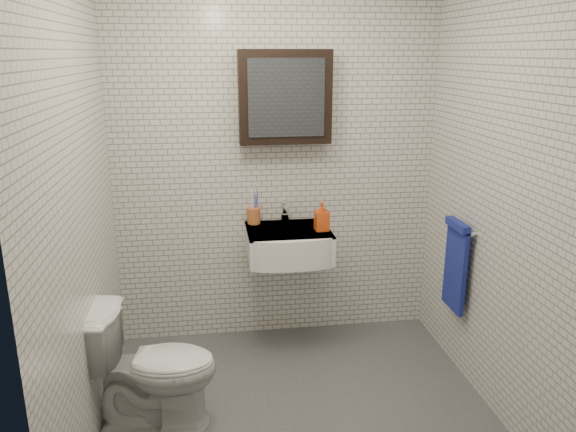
{
  "coord_description": "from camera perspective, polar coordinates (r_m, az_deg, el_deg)",
  "views": [
    {
      "loc": [
        -0.46,
        -2.74,
        1.98
      ],
      "look_at": [
        0.0,
        0.45,
        1.04
      ],
      "focal_mm": 35.0,
      "sensor_mm": 36.0,
      "label": 1
    }
  ],
  "objects": [
    {
      "name": "ground",
      "position": [
        3.41,
        1.12,
        -19.13
      ],
      "size": [
        2.2,
        2.0,
        0.01
      ],
      "primitive_type": "cube",
      "color": "#484A4F",
      "rests_on": "ground"
    },
    {
      "name": "room_shell",
      "position": [
        2.82,
        1.29,
        5.82
      ],
      "size": [
        2.22,
        2.02,
        2.51
      ],
      "color": "silver",
      "rests_on": "ground"
    },
    {
      "name": "washbasin",
      "position": [
        3.72,
        0.12,
        -2.92
      ],
      "size": [
        0.55,
        0.5,
        0.2
      ],
      "color": "white",
      "rests_on": "room_shell"
    },
    {
      "name": "faucet",
      "position": [
        3.85,
        -0.3,
        0.3
      ],
      "size": [
        0.06,
        0.2,
        0.15
      ],
      "color": "silver",
      "rests_on": "washbasin"
    },
    {
      "name": "mirror_cabinet",
      "position": [
        3.71,
        -0.31,
        11.98
      ],
      "size": [
        0.6,
        0.15,
        0.6
      ],
      "color": "black",
      "rests_on": "room_shell"
    },
    {
      "name": "towel_rail",
      "position": [
        3.66,
        16.68,
        -4.49
      ],
      "size": [
        0.09,
        0.3,
        0.58
      ],
      "color": "silver",
      "rests_on": "room_shell"
    },
    {
      "name": "toothbrush_cup",
      "position": [
        3.84,
        -3.5,
        0.12
      ],
      "size": [
        0.09,
        0.09,
        0.24
      ],
      "rotation": [
        0.0,
        0.0,
        -0.02
      ],
      "color": "#B25E2C",
      "rests_on": "washbasin"
    },
    {
      "name": "soap_bottle",
      "position": [
        3.68,
        3.46,
        -0.0
      ],
      "size": [
        0.09,
        0.09,
        0.2
      ],
      "primitive_type": "imported",
      "rotation": [
        0.0,
        0.0,
        0.06
      ],
      "color": "orange",
      "rests_on": "washbasin"
    },
    {
      "name": "toilet",
      "position": [
        3.22,
        -13.57,
        -14.62
      ],
      "size": [
        0.73,
        0.48,
        0.7
      ],
      "primitive_type": "imported",
      "rotation": [
        0.0,
        0.0,
        1.44
      ],
      "color": "white",
      "rests_on": "ground"
    }
  ]
}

